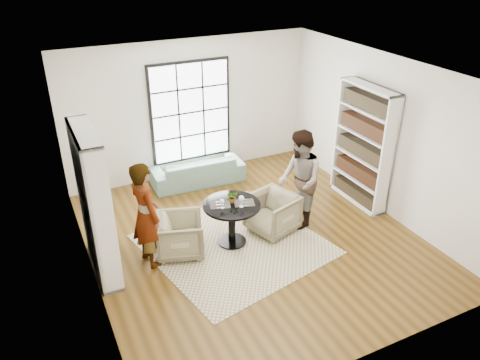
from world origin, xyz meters
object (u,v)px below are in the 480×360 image
armchair_right (272,213)px  pedestal_table (232,215)px  person_left (146,215)px  wine_glass_left (222,202)px  flower_centerpiece (232,197)px  wine_glass_right (241,199)px  armchair_left (181,235)px  person_right (300,180)px  sofa (198,170)px

armchair_right → pedestal_table: bearing=-105.2°
person_left → wine_glass_left: 1.26m
person_left → flower_centerpiece: person_left is taller
pedestal_table → wine_glass_left: wine_glass_left is taller
pedestal_table → wine_glass_right: bearing=-51.9°
wine_glass_right → flower_centerpiece: wine_glass_right is taller
wine_glass_right → flower_centerpiece: 0.22m
armchair_left → wine_glass_left: bearing=-85.0°
person_left → wine_glass_right: (1.57, -0.25, 0.03)m
pedestal_table → person_right: bearing=1.4°
pedestal_table → flower_centerpiece: bearing=56.3°
wine_glass_left → pedestal_table: bearing=15.1°
pedestal_table → armchair_left: size_ratio=1.28×
sofa → armchair_left: 2.60m
sofa → person_left: size_ratio=1.10×
person_right → armchair_right: bearing=-73.0°
person_left → wine_glass_right: person_left is taller
sofa → person_left: 2.95m
sofa → person_right: bearing=117.1°
person_right → wine_glass_right: size_ratio=8.79×
armchair_right → wine_glass_left: (-1.02, -0.09, 0.55)m
pedestal_table → wine_glass_left: size_ratio=5.75×
sofa → armchair_right: 2.43m
person_left → flower_centerpiece: bearing=-104.2°
pedestal_table → person_right: 1.42m
person_right → wine_glass_right: (-1.26, -0.18, 0.01)m
armchair_left → person_right: person_right is taller
armchair_left → person_right: size_ratio=0.42×
person_right → sofa: bearing=-138.6°
pedestal_table → armchair_left: bearing=173.3°
pedestal_table → person_left: (-1.45, 0.11, 0.34)m
flower_centerpiece → wine_glass_right: bearing=-70.2°
armchair_right → person_left: person_left is taller
pedestal_table → flower_centerpiece: 0.33m
armchair_right → person_left: (-2.27, 0.07, 0.54)m
armchair_left → wine_glass_right: bearing=-86.1°
armchair_left → armchair_right: armchair_right is taller
armchair_left → wine_glass_left: size_ratio=4.49×
armchair_left → wine_glass_left: wine_glass_left is taller
armchair_right → wine_glass_right: size_ratio=3.82×
sofa → person_left: (-1.75, -2.30, 0.62)m
sofa → armchair_left: (-1.20, -2.30, 0.06)m
wine_glass_right → wine_glass_left: bearing=163.5°
wine_glass_right → armchair_left: bearing=166.1°
person_right → wine_glass_left: (-1.57, -0.09, -0.01)m
flower_centerpiece → armchair_right: bearing=-1.9°
wine_glass_right → flower_centerpiece: size_ratio=1.01×
person_left → armchair_left: bearing=-102.4°
wine_glass_left → sofa: bearing=78.7°
pedestal_table → armchair_left: pedestal_table is taller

